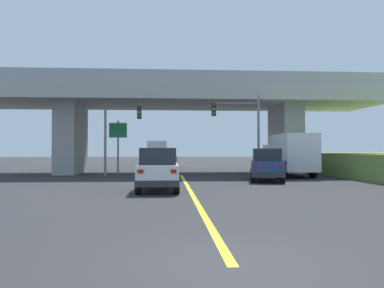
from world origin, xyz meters
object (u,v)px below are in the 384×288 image
at_px(suv_crossing, 266,165).
at_px(highway_sign, 118,136).
at_px(suv_lead, 158,169).
at_px(traffic_signal_farside, 117,125).
at_px(box_truck, 290,154).
at_px(sedan_oncoming, 168,158).
at_px(traffic_signal_nearside, 243,123).
at_px(semi_truck_distant, 158,153).

height_order(suv_crossing, highway_sign, highway_sign).
relative_size(suv_lead, traffic_signal_farside, 0.76).
bearing_deg(box_truck, highway_sign, 167.44).
bearing_deg(sedan_oncoming, box_truck, -58.86).
relative_size(suv_lead, sedan_oncoming, 1.03).
bearing_deg(traffic_signal_nearside, highway_sign, 164.98).
distance_m(suv_lead, suv_crossing, 8.30).
relative_size(box_truck, highway_sign, 1.55).
relative_size(traffic_signal_farside, semi_truck_distant, 0.90).
bearing_deg(highway_sign, sedan_oncoming, 71.50).
bearing_deg(traffic_signal_farside, suv_lead, -72.13).
distance_m(suv_lead, traffic_signal_nearside, 11.64).
distance_m(box_truck, highway_sign, 13.28).
bearing_deg(sedan_oncoming, suv_crossing, -72.17).
bearing_deg(suv_crossing, traffic_signal_farside, 164.04).
xyz_separation_m(box_truck, traffic_signal_nearside, (-3.38, 0.32, 2.30)).
distance_m(suv_lead, semi_truck_distant, 29.85).
height_order(suv_lead, traffic_signal_nearside, traffic_signal_nearside).
bearing_deg(highway_sign, traffic_signal_farside, -85.46).
bearing_deg(highway_sign, suv_crossing, -34.91).
height_order(suv_lead, traffic_signal_farside, traffic_signal_farside).
xyz_separation_m(box_truck, traffic_signal_farside, (-12.74, 1.11, 2.16)).
height_order(box_truck, highway_sign, highway_sign).
distance_m(suv_crossing, box_truck, 5.05).
relative_size(box_truck, sedan_oncoming, 1.46).
relative_size(traffic_signal_farside, highway_sign, 1.43).
distance_m(suv_crossing, highway_sign, 12.43).
xyz_separation_m(suv_lead, traffic_signal_farside, (-3.33, 10.31, 2.75)).
height_order(traffic_signal_farside, semi_truck_distant, traffic_signal_farside).
bearing_deg(traffic_signal_farside, box_truck, -4.98).
bearing_deg(sedan_oncoming, traffic_signal_nearside, -69.02).
distance_m(sedan_oncoming, highway_sign, 12.69).
height_order(traffic_signal_nearside, traffic_signal_farside, traffic_signal_nearside).
bearing_deg(suv_lead, suv_crossing, 37.54).
bearing_deg(sedan_oncoming, traffic_signal_farside, -105.70).
distance_m(traffic_signal_nearside, highway_sign, 9.88).
relative_size(suv_crossing, box_truck, 0.70).
xyz_separation_m(traffic_signal_farside, semi_truck_distant, (2.53, 19.52, -2.17)).
distance_m(box_truck, sedan_oncoming, 17.24).
bearing_deg(suv_crossing, suv_lead, -130.50).
relative_size(box_truck, traffic_signal_nearside, 1.07).
xyz_separation_m(traffic_signal_nearside, traffic_signal_farside, (-9.37, 0.79, -0.14)).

